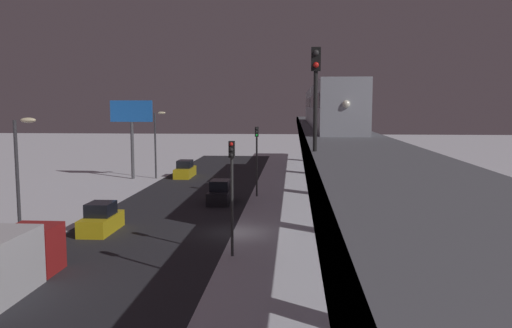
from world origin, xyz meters
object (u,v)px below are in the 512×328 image
object	(u,v)px
sedan_black	(220,194)
commercial_billboard	(132,119)
subway_train	(326,106)
rail_signal	(316,81)
traffic_light_near	(232,181)
traffic_light_mid	(257,151)
box_truck	(3,263)
sedan_yellow	(185,170)
sedan_yellow_2	(101,220)

from	to	relation	value
sedan_black	commercial_billboard	world-z (taller)	commercial_billboard
subway_train	sedan_black	size ratio (longest dim) A/B	8.54
rail_signal	traffic_light_near	xyz separation A→B (m)	(4.19, -7.69, -5.07)
subway_train	traffic_light_mid	world-z (taller)	subway_train
sedan_black	box_truck	size ratio (longest dim) A/B	0.58
sedan_black	traffic_light_mid	size ratio (longest dim) A/B	0.67
subway_train	rail_signal	world-z (taller)	rail_signal
rail_signal	sedan_yellow	size ratio (longest dim) A/B	0.84
traffic_light_mid	commercial_billboard	distance (m)	18.50
sedan_black	box_truck	world-z (taller)	box_truck
sedan_yellow	traffic_light_near	xyz separation A→B (m)	(-9.30, 31.78, 3.40)
rail_signal	traffic_light_mid	xyz separation A→B (m)	(4.19, -27.03, -5.07)
rail_signal	traffic_light_mid	distance (m)	27.82
box_truck	traffic_light_mid	size ratio (longest dim) A/B	1.16
box_truck	traffic_light_mid	xyz separation A→B (m)	(-9.50, -25.72, 2.85)
sedan_yellow	sedan_black	size ratio (longest dim) A/B	1.10
subway_train	traffic_light_near	distance (m)	21.44
sedan_yellow_2	traffic_light_near	world-z (taller)	traffic_light_near
sedan_yellow	sedan_yellow_2	size ratio (longest dim) A/B	1.15
sedan_yellow	traffic_light_near	distance (m)	33.29
sedan_yellow	traffic_light_mid	xyz separation A→B (m)	(-9.30, 12.45, 3.40)
sedan_yellow_2	sedan_black	bearing A→B (deg)	-120.38
rail_signal	traffic_light_mid	size ratio (longest dim) A/B	0.62
box_truck	commercial_billboard	distance (m)	37.13
traffic_light_mid	sedan_yellow	bearing A→B (deg)	-53.24
subway_train	commercial_billboard	world-z (taller)	subway_train
rail_signal	sedan_yellow_2	world-z (taller)	rail_signal
subway_train	rail_signal	xyz separation A→B (m)	(2.11, 27.78, 0.95)
subway_train	sedan_black	distance (m)	12.61
sedan_yellow	sedan_black	bearing A→B (deg)	111.89
sedan_yellow_2	traffic_light_mid	xyz separation A→B (m)	(-9.30, -14.40, 3.40)
box_truck	sedan_yellow	bearing A→B (deg)	-90.30
sedan_black	traffic_light_near	xyz separation A→B (m)	(-2.90, 15.86, 3.40)
rail_signal	box_truck	distance (m)	15.86
sedan_black	traffic_light_mid	distance (m)	5.66
sedan_black	box_truck	distance (m)	23.21
sedan_yellow	box_truck	bearing A→B (deg)	89.70
traffic_light_mid	subway_train	bearing A→B (deg)	-173.23
traffic_light_mid	sedan_yellow_2	bearing A→B (deg)	57.14
sedan_yellow_2	box_truck	xyz separation A→B (m)	(0.20, 11.33, 0.55)
rail_signal	sedan_yellow_2	bearing A→B (deg)	-43.13
subway_train	sedan_yellow	size ratio (longest dim) A/B	7.75
sedan_yellow_2	commercial_billboard	world-z (taller)	commercial_billboard
subway_train	rail_signal	distance (m)	27.87
rail_signal	subway_train	bearing A→B (deg)	-94.35
traffic_light_near	sedan_yellow	bearing A→B (deg)	-73.69
sedan_yellow_2	commercial_billboard	xyz separation A→B (m)	(5.64, -24.99, 6.03)
sedan_yellow_2	traffic_light_near	distance (m)	11.06
sedan_black	commercial_billboard	distance (m)	19.47
rail_signal	box_truck	xyz separation A→B (m)	(13.69, -1.30, -7.91)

